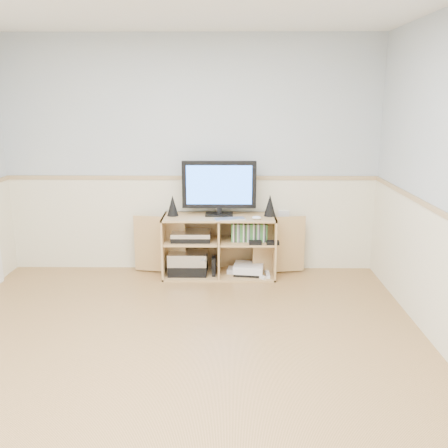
{
  "coord_description": "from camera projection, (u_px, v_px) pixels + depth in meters",
  "views": [
    {
      "loc": [
        0.41,
        -3.08,
        1.84
      ],
      "look_at": [
        0.36,
        1.2,
        0.77
      ],
      "focal_mm": 40.0,
      "sensor_mm": 36.0,
      "label": 1
    }
  ],
  "objects": [
    {
      "name": "wall_outlet",
      "position": [
        284.0,
        216.0,
        5.44
      ],
      "size": [
        0.12,
        0.03,
        0.12
      ],
      "primitive_type": "cube",
      "color": "white",
      "rests_on": "wall_back"
    },
    {
      "name": "av_components",
      "position": [
        189.0,
        256.0,
        5.32
      ],
      "size": [
        0.5,
        0.3,
        0.47
      ],
      "color": "black",
      "rests_on": "media_cabinet"
    },
    {
      "name": "game_consoles",
      "position": [
        248.0,
        269.0,
        5.34
      ],
      "size": [
        0.46,
        0.3,
        0.11
      ],
      "color": "white",
      "rests_on": "media_cabinet"
    },
    {
      "name": "game_cases",
      "position": [
        249.0,
        232.0,
        5.23
      ],
      "size": [
        0.38,
        0.14,
        0.19
      ],
      "primitive_type": "cube",
      "color": "#3F8C3F",
      "rests_on": "media_cabinet"
    },
    {
      "name": "keyboard",
      "position": [
        230.0,
        219.0,
        5.08
      ],
      "size": [
        0.33,
        0.2,
        0.01
      ],
      "primitive_type": "cube",
      "rotation": [
        0.0,
        0.0,
        0.26
      ],
      "color": "silver",
      "rests_on": "media_cabinet"
    },
    {
      "name": "speaker_left",
      "position": [
        173.0,
        206.0,
        5.21
      ],
      "size": [
        0.12,
        0.12,
        0.22
      ],
      "primitive_type": "cone",
      "color": "black",
      "rests_on": "media_cabinet"
    },
    {
      "name": "mouse",
      "position": [
        257.0,
        218.0,
        5.07
      ],
      "size": [
        0.11,
        0.08,
        0.04
      ],
      "primitive_type": "ellipsoid",
      "rotation": [
        0.0,
        0.0,
        -0.18
      ],
      "color": "white",
      "rests_on": "media_cabinet"
    },
    {
      "name": "media_cabinet",
      "position": [
        219.0,
        244.0,
        5.34
      ],
      "size": [
        1.85,
        0.44,
        0.65
      ],
      "color": "tan",
      "rests_on": "floor"
    },
    {
      "name": "room",
      "position": [
        158.0,
        198.0,
        3.26
      ],
      "size": [
        4.04,
        4.54,
        2.54
      ],
      "color": "tan",
      "rests_on": "ground"
    },
    {
      "name": "speaker_right",
      "position": [
        270.0,
        205.0,
        5.2
      ],
      "size": [
        0.12,
        0.12,
        0.23
      ],
      "primitive_type": "cone",
      "color": "black",
      "rests_on": "media_cabinet"
    },
    {
      "name": "monitor",
      "position": [
        219.0,
        186.0,
        5.18
      ],
      "size": [
        0.77,
        0.18,
        0.57
      ],
      "color": "black",
      "rests_on": "media_cabinet"
    }
  ]
}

